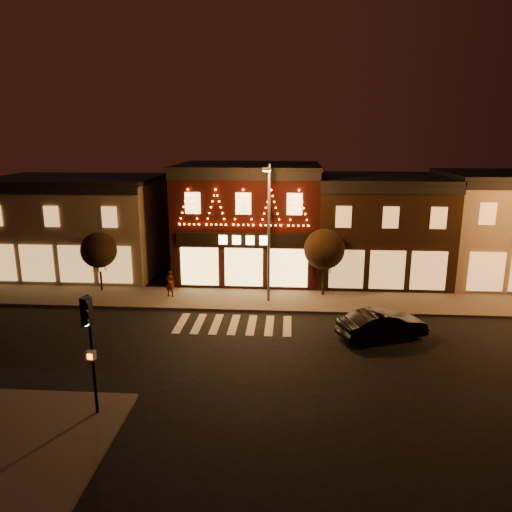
# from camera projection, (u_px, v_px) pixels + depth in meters

# --- Properties ---
(ground) EXTENTS (120.00, 120.00, 0.00)m
(ground) POSITION_uv_depth(u_px,v_px,m) (224.00, 356.00, 23.49)
(ground) COLOR black
(ground) RESTS_ON ground
(sidewalk_far) EXTENTS (44.00, 4.00, 0.15)m
(sidewalk_far) POSITION_uv_depth(u_px,v_px,m) (272.00, 300.00, 31.07)
(sidewalk_far) COLOR #47423D
(sidewalk_far) RESTS_ON ground
(sidewalk_near) EXTENTS (7.00, 7.00, 0.15)m
(sidewalk_near) POSITION_uv_depth(u_px,v_px,m) (7.00, 445.00, 16.66)
(sidewalk_near) COLOR #47423D
(sidewalk_near) RESTS_ON ground
(building_left) EXTENTS (12.20, 8.28, 7.30)m
(building_left) POSITION_uv_depth(u_px,v_px,m) (79.00, 225.00, 37.02)
(building_left) COLOR #6D614D
(building_left) RESTS_ON ground
(building_pulp) EXTENTS (10.20, 8.34, 8.30)m
(building_pulp) POSITION_uv_depth(u_px,v_px,m) (249.00, 221.00, 35.99)
(building_pulp) COLOR black
(building_pulp) RESTS_ON ground
(building_right_a) EXTENTS (9.20, 8.28, 7.50)m
(building_right_a) POSITION_uv_depth(u_px,v_px,m) (378.00, 228.00, 35.45)
(building_right_a) COLOR black
(building_right_a) RESTS_ON ground
(building_right_b) EXTENTS (9.20, 8.28, 7.80)m
(building_right_b) POSITION_uv_depth(u_px,v_px,m) (506.00, 227.00, 34.80)
(building_right_b) COLOR #6D614D
(building_right_b) RESTS_ON ground
(traffic_signal_near) EXTENTS (0.36, 0.49, 4.70)m
(traffic_signal_near) POSITION_uv_depth(u_px,v_px,m) (89.00, 333.00, 17.53)
(traffic_signal_near) COLOR black
(traffic_signal_near) RESTS_ON sidewalk_near
(streetlamp_mid) EXTENTS (0.54, 1.95, 8.52)m
(streetlamp_mid) POSITION_uv_depth(u_px,v_px,m) (269.00, 224.00, 29.36)
(streetlamp_mid) COLOR #59595E
(streetlamp_mid) RESTS_ON sidewalk_far
(tree_left) EXTENTS (2.37, 2.37, 3.96)m
(tree_left) POSITION_uv_depth(u_px,v_px,m) (99.00, 250.00, 32.22)
(tree_left) COLOR black
(tree_left) RESTS_ON sidewalk_far
(tree_right) EXTENTS (2.62, 2.62, 4.38)m
(tree_right) POSITION_uv_depth(u_px,v_px,m) (324.00, 249.00, 31.23)
(tree_right) COLOR black
(tree_right) RESTS_ON sidewalk_far
(dark_sedan) EXTENTS (4.94, 3.26, 1.54)m
(dark_sedan) POSITION_uv_depth(u_px,v_px,m) (382.00, 325.00, 25.27)
(dark_sedan) COLOR black
(dark_sedan) RESTS_ON ground
(pedestrian) EXTENTS (0.73, 0.58, 1.74)m
(pedestrian) POSITION_uv_depth(u_px,v_px,m) (170.00, 283.00, 31.46)
(pedestrian) COLOR gray
(pedestrian) RESTS_ON sidewalk_far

